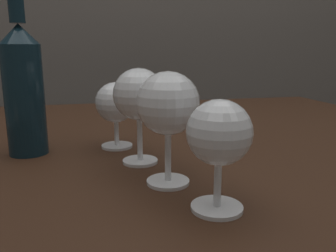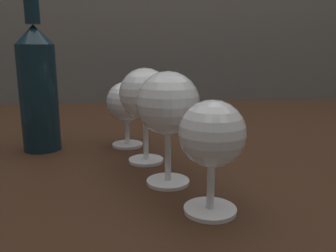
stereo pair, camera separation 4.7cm
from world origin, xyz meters
name	(u,v)px [view 1 (the left image)]	position (x,y,z in m)	size (l,w,h in m)	color
dining_table	(188,170)	(0.00, 0.00, 0.66)	(1.22, 0.99, 0.75)	#382114
wine_glass_merlot	(219,136)	(-0.07, -0.38, 0.84)	(0.08, 0.08, 0.13)	white
wine_glass_empty	(168,106)	(-0.11, -0.28, 0.86)	(0.09, 0.09, 0.16)	white
wine_glass_rose	(139,96)	(-0.14, -0.18, 0.86)	(0.08, 0.08, 0.16)	white
wine_glass_port	(116,104)	(-0.17, -0.08, 0.83)	(0.08, 0.08, 0.13)	white
wine_bottle	(23,87)	(-0.33, -0.09, 0.87)	(0.07, 0.07, 0.31)	#0F232D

